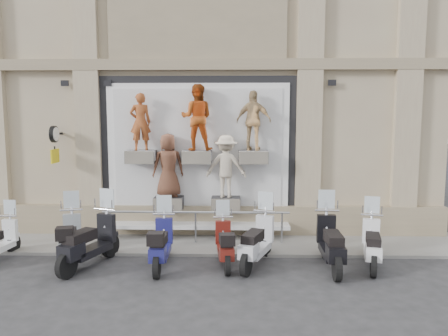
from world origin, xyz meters
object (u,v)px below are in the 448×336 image
(scooter_h, at_px, (331,232))
(scooter_c, at_px, (69,230))
(scooter_e, at_px, (161,234))
(scooter_f, at_px, (225,235))
(scooter_i, at_px, (373,234))
(guard_rail, at_px, (196,228))
(scooter_d, at_px, (89,231))
(scooter_g, at_px, (257,231))
(clock_sign_bracket, at_px, (54,140))

(scooter_h, bearing_deg, scooter_c, 179.81)
(scooter_e, relative_size, scooter_h, 0.92)
(scooter_e, height_order, scooter_f, scooter_e)
(scooter_e, distance_m, scooter_f, 1.46)
(scooter_c, height_order, scooter_i, scooter_c)
(guard_rail, xyz_separation_m, scooter_d, (-2.26, -1.78, 0.39))
(scooter_d, relative_size, scooter_f, 1.20)
(guard_rail, xyz_separation_m, scooter_e, (-0.63, -1.74, 0.32))
(guard_rail, xyz_separation_m, scooter_c, (-2.82, -1.50, 0.34))
(scooter_d, bearing_deg, scooter_h, 20.58)
(scooter_d, height_order, scooter_g, scooter_d)
(clock_sign_bracket, bearing_deg, scooter_i, -14.09)
(scooter_h, bearing_deg, scooter_g, 177.15)
(scooter_d, bearing_deg, scooter_c, 173.95)
(scooter_f, distance_m, scooter_i, 3.38)
(scooter_d, distance_m, scooter_h, 5.48)
(scooter_f, xyz_separation_m, scooter_i, (3.38, 0.00, 0.05))
(scooter_c, bearing_deg, scooter_d, -40.49)
(scooter_c, xyz_separation_m, scooter_d, (0.56, -0.27, 0.05))
(scooter_i, bearing_deg, scooter_f, -165.95)
(scooter_c, distance_m, scooter_d, 0.63)
(clock_sign_bracket, relative_size, scooter_f, 0.58)
(scooter_f, bearing_deg, scooter_i, -6.13)
(scooter_e, distance_m, scooter_i, 4.83)
(scooter_g, bearing_deg, scooter_c, -159.95)
(guard_rail, relative_size, scooter_g, 2.52)
(scooter_f, distance_m, scooter_g, 0.75)
(scooter_h, bearing_deg, scooter_i, 10.41)
(scooter_c, bearing_deg, scooter_g, -15.51)
(scooter_d, relative_size, scooter_g, 1.05)
(scooter_c, distance_m, scooter_i, 7.02)
(scooter_g, distance_m, scooter_i, 2.64)
(guard_rail, relative_size, scooter_c, 2.55)
(scooter_i, bearing_deg, scooter_d, -164.15)
(scooter_f, height_order, scooter_g, scooter_g)
(scooter_c, distance_m, scooter_f, 3.65)
(guard_rail, xyz_separation_m, scooter_g, (1.56, -1.58, 0.35))
(scooter_c, relative_size, scooter_h, 0.95)
(scooter_e, bearing_deg, scooter_f, 4.86)
(scooter_h, bearing_deg, scooter_e, -177.80)
(clock_sign_bracket, relative_size, scooter_c, 0.51)
(scooter_e, height_order, scooter_h, scooter_h)
(scooter_c, relative_size, scooter_g, 0.99)
(clock_sign_bracket, distance_m, scooter_e, 4.43)
(scooter_c, relative_size, scooter_f, 1.13)
(scooter_c, bearing_deg, scooter_h, -16.52)
(guard_rail, bearing_deg, scooter_i, -20.45)
(clock_sign_bracket, xyz_separation_m, scooter_d, (1.64, -2.24, -1.94))
(clock_sign_bracket, xyz_separation_m, scooter_h, (7.12, -2.18, -1.95))
(scooter_e, xyz_separation_m, scooter_i, (4.83, 0.17, -0.02))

